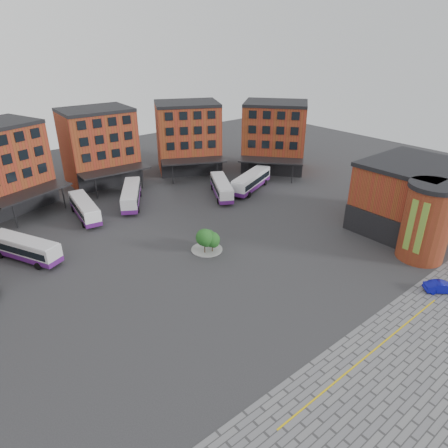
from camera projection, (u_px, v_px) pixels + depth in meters
ground at (255, 294)px, 46.78m from camera, size 160.00×160.00×0.00m
yellow_line at (371, 352)px, 38.18m from camera, size 26.00×0.15×0.02m
main_building at (80, 166)px, 67.49m from camera, size 94.14×42.48×14.60m
east_building at (412, 201)px, 58.82m from camera, size 17.40×15.40×10.60m
tree_island at (208, 239)px, 55.02m from camera, size 4.40×4.40×3.66m
bus_b at (24, 248)px, 53.18m from camera, size 7.15×11.08×3.12m
bus_c at (85, 208)px, 65.28m from camera, size 4.10×11.36×3.13m
bus_d at (131, 195)px, 70.34m from camera, size 8.35×11.32×3.28m
bus_e at (222, 188)px, 74.01m from camera, size 7.63×10.91×3.12m
bus_f at (251, 181)px, 76.85m from camera, size 12.22×7.07×3.40m
blue_car at (442, 287)px, 46.87m from camera, size 4.01×3.73×1.34m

